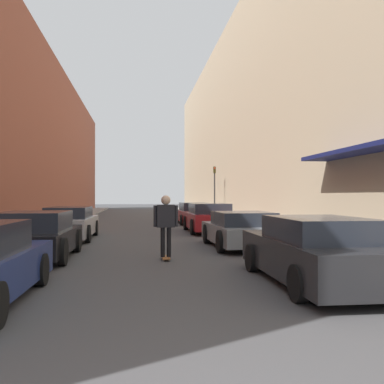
% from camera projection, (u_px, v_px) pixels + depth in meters
% --- Properties ---
extents(ground, '(121.81, 121.81, 0.00)m').
position_uv_depth(ground, '(144.00, 227.00, 23.34)').
color(ground, '#424244').
extents(curb_strip_left, '(1.80, 55.37, 0.12)m').
position_uv_depth(curb_strip_left, '(68.00, 221.00, 28.20)').
color(curb_strip_left, gray).
rests_on(curb_strip_left, ground).
extents(curb_strip_right, '(1.80, 55.37, 0.12)m').
position_uv_depth(curb_strip_right, '(215.00, 219.00, 29.46)').
color(curb_strip_right, gray).
rests_on(curb_strip_right, ground).
extents(building_row_left, '(4.90, 55.37, 11.11)m').
position_uv_depth(building_row_left, '(22.00, 137.00, 27.87)').
color(building_row_left, brown).
rests_on(building_row_left, ground).
extents(building_row_right, '(4.90, 55.37, 13.79)m').
position_uv_depth(building_row_right, '(256.00, 121.00, 29.88)').
color(building_row_right, tan).
rests_on(building_row_right, ground).
extents(parked_car_left_1, '(2.02, 4.18, 1.28)m').
position_uv_depth(parked_car_left_1, '(36.00, 236.00, 11.52)').
color(parked_car_left_1, black).
rests_on(parked_car_left_1, ground).
extents(parked_car_left_2, '(1.85, 4.66, 1.27)m').
position_uv_depth(parked_car_left_2, '(70.00, 223.00, 16.70)').
color(parked_car_left_2, '#B7B7BC').
rests_on(parked_car_left_2, ground).
extents(parked_car_right_0, '(1.92, 4.57, 1.30)m').
position_uv_depth(parked_car_right_0, '(315.00, 251.00, 8.29)').
color(parked_car_right_0, '#232326').
rests_on(parked_car_right_0, ground).
extents(parked_car_right_1, '(2.09, 4.23, 1.18)m').
position_uv_depth(parked_car_right_1, '(242.00, 230.00, 14.08)').
color(parked_car_right_1, gray).
rests_on(parked_car_right_1, ground).
extents(parked_car_right_2, '(2.03, 4.44, 1.35)m').
position_uv_depth(parked_car_right_2, '(209.00, 218.00, 19.93)').
color(parked_car_right_2, maroon).
rests_on(parked_car_right_2, ground).
extents(parked_car_right_3, '(1.91, 4.74, 1.28)m').
position_uv_depth(parked_car_right_3, '(194.00, 214.00, 25.88)').
color(parked_car_right_3, maroon).
rests_on(parked_car_right_3, ground).
extents(skateboarder, '(0.66, 0.78, 1.72)m').
position_uv_depth(skateboarder, '(166.00, 220.00, 11.42)').
color(skateboarder, brown).
rests_on(skateboarder, ground).
extents(traffic_light, '(0.16, 0.22, 3.63)m').
position_uv_depth(traffic_light, '(215.00, 186.00, 30.13)').
color(traffic_light, '#2D2D2D').
rests_on(traffic_light, curb_strip_right).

